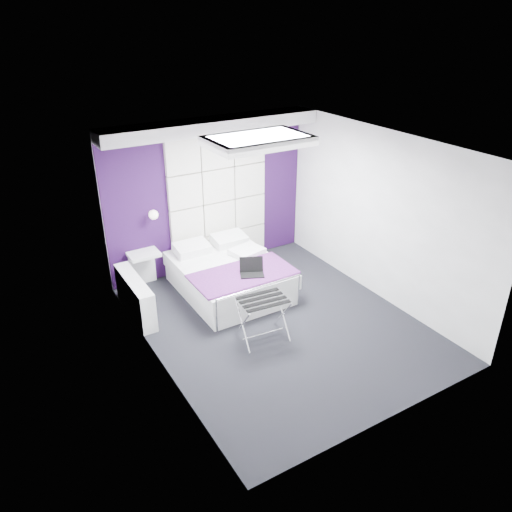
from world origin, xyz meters
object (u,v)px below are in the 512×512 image
at_px(wall_lamp, 153,214).
at_px(luggage_rack, 263,319).
at_px(laptop, 250,270).
at_px(radiator, 135,297).
at_px(bed, 229,275).
at_px(nightstand, 143,254).

distance_m(wall_lamp, luggage_rack, 2.51).
bearing_deg(luggage_rack, wall_lamp, 112.05).
relative_size(wall_lamp, laptop, 0.43).
bearing_deg(laptop, luggage_rack, -85.10).
height_order(wall_lamp, radiator, wall_lamp).
relative_size(radiator, bed, 0.64).
height_order(wall_lamp, nightstand, wall_lamp).
height_order(bed, laptop, laptop).
bearing_deg(wall_lamp, radiator, -130.10).
distance_m(luggage_rack, laptop, 0.96).
distance_m(nightstand, luggage_rack, 2.39).
relative_size(luggage_rack, laptop, 1.79).
height_order(wall_lamp, bed, wall_lamp).
relative_size(bed, laptop, 5.31).
xyz_separation_m(bed, luggage_rack, (-0.22, -1.39, 0.03)).
xyz_separation_m(radiator, luggage_rack, (1.30, -1.49, 0.01)).
bearing_deg(luggage_rack, radiator, 136.86).
relative_size(wall_lamp, bed, 0.08).
xyz_separation_m(radiator, nightstand, (0.41, 0.72, 0.29)).
bearing_deg(wall_lamp, laptop, -55.00).
relative_size(wall_lamp, luggage_rack, 0.24).
xyz_separation_m(bed, laptop, (0.09, -0.52, 0.31)).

